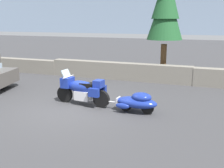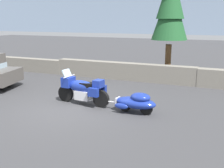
# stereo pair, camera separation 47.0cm
# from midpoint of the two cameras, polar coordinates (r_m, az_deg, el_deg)

# --- Properties ---
(ground_plane) EXTENTS (80.00, 80.00, 0.00)m
(ground_plane) POSITION_cam_midpoint_polar(r_m,az_deg,el_deg) (10.24, -7.74, -5.20)
(ground_plane) COLOR #38383A
(stone_guard_wall) EXTENTS (24.00, 0.59, 0.94)m
(stone_guard_wall) POSITION_cam_midpoint_polar(r_m,az_deg,el_deg) (14.93, 4.73, 2.53)
(stone_guard_wall) COLOR slate
(stone_guard_wall) RESTS_ON ground
(distant_ridgeline) EXTENTS (240.00, 80.00, 16.00)m
(distant_ridgeline) POSITION_cam_midpoint_polar(r_m,az_deg,el_deg) (104.16, 21.05, 15.07)
(distant_ridgeline) COLOR #7F93AD
(distant_ridgeline) RESTS_ON ground
(touring_motorcycle) EXTENTS (2.31, 0.85, 1.33)m
(touring_motorcycle) POSITION_cam_midpoint_polar(r_m,az_deg,el_deg) (10.58, -4.99, -1.01)
(touring_motorcycle) COLOR black
(touring_motorcycle) RESTS_ON ground
(car_shaped_trailer) EXTENTS (2.22, 0.84, 0.76)m
(car_shaped_trailer) POSITION_cam_midpoint_polar(r_m,az_deg,el_deg) (9.65, 6.44, -3.77)
(car_shaped_trailer) COLOR black
(car_shaped_trailer) RESTS_ON ground
(pine_tree_tall) EXTENTS (1.94, 1.94, 6.70)m
(pine_tree_tall) POSITION_cam_midpoint_polar(r_m,az_deg,el_deg) (15.37, 13.17, 16.58)
(pine_tree_tall) COLOR brown
(pine_tree_tall) RESTS_ON ground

